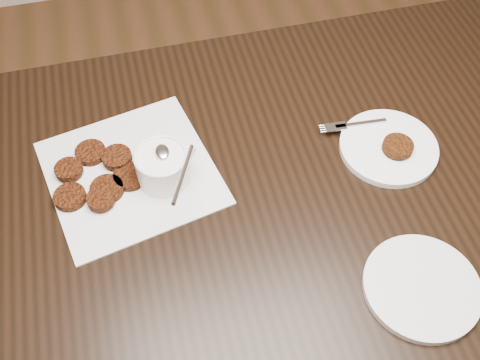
# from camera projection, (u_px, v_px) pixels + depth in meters

# --- Properties ---
(table) EXTENTS (1.52, 0.98, 0.75)m
(table) POSITION_uv_depth(u_px,v_px,m) (245.00, 289.00, 1.39)
(table) COLOR black
(table) RESTS_ON floor
(napkin) EXTENTS (0.37, 0.37, 0.00)m
(napkin) POSITION_uv_depth(u_px,v_px,m) (131.00, 173.00, 1.13)
(napkin) COLOR silver
(napkin) RESTS_ON table
(sauce_ramekin) EXTENTS (0.18, 0.18, 0.14)m
(sauce_ramekin) POSITION_uv_depth(u_px,v_px,m) (161.00, 155.00, 1.07)
(sauce_ramekin) COLOR white
(sauce_ramekin) RESTS_ON napkin
(patty_cluster) EXTENTS (0.22, 0.22, 0.02)m
(patty_cluster) POSITION_uv_depth(u_px,v_px,m) (97.00, 176.00, 1.11)
(patty_cluster) COLOR #55230B
(patty_cluster) RESTS_ON napkin
(plate_with_patty) EXTENTS (0.21, 0.21, 0.03)m
(plate_with_patty) POSITION_uv_depth(u_px,v_px,m) (389.00, 145.00, 1.16)
(plate_with_patty) COLOR white
(plate_with_patty) RESTS_ON table
(plate_empty) EXTENTS (0.25, 0.25, 0.01)m
(plate_empty) POSITION_uv_depth(u_px,v_px,m) (422.00, 287.00, 0.98)
(plate_empty) COLOR silver
(plate_empty) RESTS_ON table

